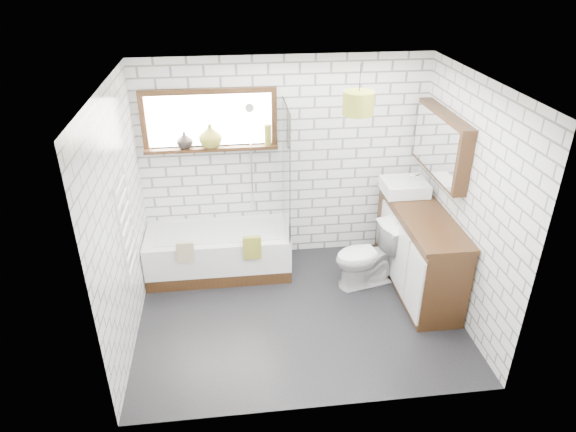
{
  "coord_description": "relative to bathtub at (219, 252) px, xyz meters",
  "views": [
    {
      "loc": [
        -0.65,
        -4.4,
        3.56
      ],
      "look_at": [
        -0.08,
        0.25,
        1.07
      ],
      "focal_mm": 32.0,
      "sensor_mm": 36.0,
      "label": 1
    }
  ],
  "objects": [
    {
      "name": "wall_back",
      "position": [
        0.85,
        0.38,
        0.98
      ],
      "size": [
        3.4,
        0.01,
        2.5
      ],
      "primitive_type": "cube",
      "color": "white",
      "rests_on": "ground"
    },
    {
      "name": "wall_right",
      "position": [
        2.55,
        -0.93,
        0.98
      ],
      "size": [
        0.01,
        2.6,
        2.5
      ],
      "primitive_type": "cube",
      "color": "white",
      "rests_on": "ground"
    },
    {
      "name": "vanity",
      "position": [
        2.27,
        -0.57,
        0.21
      ],
      "size": [
        0.54,
        1.69,
        0.97
      ],
      "primitive_type": "cube",
      "color": "black",
      "rests_on": "floor"
    },
    {
      "name": "shower_riser",
      "position": [
        0.45,
        0.33,
        1.08
      ],
      "size": [
        0.02,
        0.02,
        1.3
      ],
      "primitive_type": "cylinder",
      "color": "silver",
      "rests_on": "wall_back"
    },
    {
      "name": "floor",
      "position": [
        0.85,
        -0.93,
        -0.28
      ],
      "size": [
        3.4,
        2.6,
        0.01
      ],
      "primitive_type": "cube",
      "color": "black",
      "rests_on": "ground"
    },
    {
      "name": "vase_dark",
      "position": [
        -0.3,
        0.3,
        1.3
      ],
      "size": [
        0.23,
        0.23,
        0.19
      ],
      "primitive_type": "imported",
      "rotation": [
        0.0,
        0.0,
        -0.35
      ],
      "color": "black",
      "rests_on": "window"
    },
    {
      "name": "toilet",
      "position": [
        1.7,
        -0.47,
        0.11
      ],
      "size": [
        0.58,
        0.82,
        0.76
      ],
      "primitive_type": "imported",
      "rotation": [
        0.0,
        0.0,
        -1.34
      ],
      "color": "white",
      "rests_on": "floor"
    },
    {
      "name": "towel_beige",
      "position": [
        -0.35,
        -0.37,
        0.25
      ],
      "size": [
        0.19,
        0.05,
        0.25
      ],
      "primitive_type": "cube",
      "color": "tan",
      "rests_on": "bathtub"
    },
    {
      "name": "tap",
      "position": [
        2.37,
        -0.07,
        0.83
      ],
      "size": [
        0.04,
        0.04,
        0.17
      ],
      "primitive_type": "cylinder",
      "rotation": [
        0.0,
        0.0,
        -0.21
      ],
      "color": "silver",
      "rests_on": "vanity"
    },
    {
      "name": "vase_olive",
      "position": [
        -0.01,
        0.3,
        1.34
      ],
      "size": [
        0.35,
        0.35,
        0.27
      ],
      "primitive_type": "imported",
      "rotation": [
        0.0,
        0.0,
        0.43
      ],
      "color": "olive",
      "rests_on": "window"
    },
    {
      "name": "towel_green",
      "position": [
        0.39,
        -0.37,
        0.25
      ],
      "size": [
        0.21,
        0.06,
        0.28
      ],
      "primitive_type": "cube",
      "color": "olive",
      "rests_on": "bathtub"
    },
    {
      "name": "bottle",
      "position": [
        0.65,
        0.3,
        1.33
      ],
      "size": [
        0.09,
        0.09,
        0.24
      ],
      "primitive_type": "cylinder",
      "rotation": [
        0.0,
        0.0,
        -0.22
      ],
      "color": "olive",
      "rests_on": "window"
    },
    {
      "name": "mirror_cabinet",
      "position": [
        2.47,
        -0.33,
        1.38
      ],
      "size": [
        0.16,
        1.2,
        0.7
      ],
      "primitive_type": "cube",
      "color": "black",
      "rests_on": "wall_right"
    },
    {
      "name": "basin",
      "position": [
        2.21,
        -0.07,
        0.77
      ],
      "size": [
        0.5,
        0.44,
        0.15
      ],
      "primitive_type": "cube",
      "color": "white",
      "rests_on": "vanity"
    },
    {
      "name": "wall_front",
      "position": [
        0.85,
        -2.23,
        0.98
      ],
      "size": [
        3.4,
        0.01,
        2.5
      ],
      "primitive_type": "cube",
      "color": "white",
      "rests_on": "ground"
    },
    {
      "name": "wall_left",
      "position": [
        -0.86,
        -0.93,
        0.98
      ],
      "size": [
        0.01,
        2.6,
        2.5
      ],
      "primitive_type": "cube",
      "color": "white",
      "rests_on": "ground"
    },
    {
      "name": "window",
      "position": [
        -0.0,
        0.33,
        1.53
      ],
      "size": [
        1.52,
        0.16,
        0.68
      ],
      "primitive_type": "cube",
      "color": "black",
      "rests_on": "wall_back"
    },
    {
      "name": "bathtub",
      "position": [
        0.0,
        0.0,
        0.0
      ],
      "size": [
        1.69,
        0.74,
        0.55
      ],
      "primitive_type": "cube",
      "color": "white",
      "rests_on": "floor"
    },
    {
      "name": "shower_screen",
      "position": [
        0.82,
        0.0,
        1.02
      ],
      "size": [
        0.02,
        0.72,
        1.5
      ],
      "primitive_type": "cube",
      "color": "white",
      "rests_on": "bathtub"
    },
    {
      "name": "ceiling",
      "position": [
        0.85,
        -0.93,
        2.23
      ],
      "size": [
        3.4,
        2.6,
        0.01
      ],
      "primitive_type": "cube",
      "color": "white",
      "rests_on": "ground"
    },
    {
      "name": "pendant",
      "position": [
        1.55,
        -0.21,
        1.83
      ],
      "size": [
        0.33,
        0.33,
        0.24
      ],
      "primitive_type": "cylinder",
      "color": "olive",
      "rests_on": "ceiling"
    },
    {
      "name": "towel_radiator",
      "position": [
        -0.81,
        -0.93,
        0.93
      ],
      "size": [
        0.06,
        0.52,
        1.0
      ],
      "primitive_type": "cube",
      "color": "white",
      "rests_on": "wall_left"
    }
  ]
}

